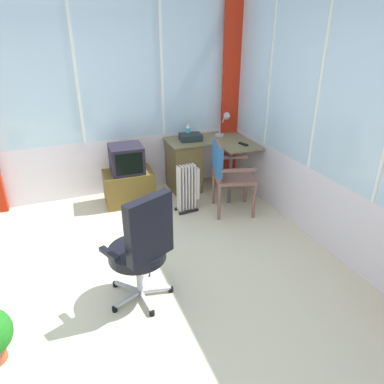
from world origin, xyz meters
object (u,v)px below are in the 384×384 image
object	(u,v)px
wooden_armchair	(225,168)
spray_bottle	(188,132)
desk_lamp	(226,120)
office_chair	(142,244)
space_heater	(188,188)
desk	(188,164)
paper_tray	(191,137)
tv_remote	(243,144)
tv_on_stand	(128,178)

from	to	relation	value
wooden_armchair	spray_bottle	bearing A→B (deg)	99.27
desk_lamp	office_chair	world-z (taller)	desk_lamp
spray_bottle	space_heater	distance (m)	0.92
desk_lamp	spray_bottle	size ratio (longest dim) A/B	1.63
desk	paper_tray	distance (m)	0.39
tv_remote	space_heater	world-z (taller)	tv_remote
space_heater	spray_bottle	bearing A→B (deg)	69.17
desk	wooden_armchair	world-z (taller)	wooden_armchair
desk_lamp	space_heater	xyz separation A→B (m)	(-0.83, -0.64, -0.65)
paper_tray	space_heater	world-z (taller)	paper_tray
office_chair	desk	bearing A→B (deg)	60.01
desk_lamp	wooden_armchair	size ratio (longest dim) A/B	0.37
tv_remote	office_chair	xyz separation A→B (m)	(-1.82, -1.62, -0.16)
tv_remote	paper_tray	size ratio (longest dim) A/B	0.50
desk_lamp	office_chair	bearing A→B (deg)	-130.65
wooden_armchair	office_chair	bearing A→B (deg)	-137.50
desk	tv_on_stand	bearing A→B (deg)	-173.46
wooden_armchair	office_chair	size ratio (longest dim) A/B	0.89
paper_tray	space_heater	distance (m)	0.83
spray_bottle	tv_on_stand	xyz separation A→B (m)	(-0.93, -0.19, -0.49)
office_chair	desk_lamp	bearing A→B (deg)	49.35
tv_remote	spray_bottle	size ratio (longest dim) A/B	0.69
desk_lamp	tv_remote	bearing A→B (deg)	-85.49
desk	spray_bottle	world-z (taller)	spray_bottle
tv_on_stand	paper_tray	bearing A→B (deg)	6.91
spray_bottle	space_heater	bearing A→B (deg)	-110.83
desk	tv_on_stand	size ratio (longest dim) A/B	1.38
desk_lamp	space_heater	distance (m)	1.23
space_heater	paper_tray	bearing A→B (deg)	66.25
desk	office_chair	distance (m)	2.39
desk_lamp	tv_remote	distance (m)	0.51
desk	paper_tray	bearing A→B (deg)	14.12
space_heater	tv_remote	bearing A→B (deg)	11.69
office_chair	tv_remote	bearing A→B (deg)	41.61
desk	tv_remote	world-z (taller)	tv_remote
paper_tray	wooden_armchair	xyz separation A→B (m)	(0.14, -0.82, -0.18)
desk	tv_remote	xyz separation A→B (m)	(0.63, -0.44, 0.35)
wooden_armchair	space_heater	bearing A→B (deg)	156.29
office_chair	spray_bottle	bearing A→B (deg)	60.29
paper_tray	space_heater	bearing A→B (deg)	-113.75
office_chair	paper_tray	bearing A→B (deg)	59.21
tv_remote	wooden_armchair	xyz separation A→B (m)	(-0.45, -0.36, -0.15)
tv_on_stand	desk_lamp	bearing A→B (deg)	4.70
desk	wooden_armchair	bearing A→B (deg)	-77.20
tv_on_stand	space_heater	distance (m)	0.84
wooden_armchair	paper_tray	bearing A→B (deg)	99.57
office_chair	tv_on_stand	size ratio (longest dim) A/B	1.31
desk	wooden_armchair	distance (m)	0.85
office_chair	tv_on_stand	bearing A→B (deg)	81.52
desk	wooden_armchair	size ratio (longest dim) A/B	1.19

